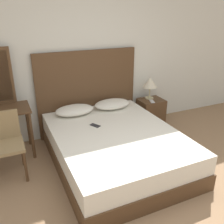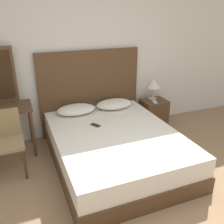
{
  "view_description": "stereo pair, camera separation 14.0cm",
  "coord_description": "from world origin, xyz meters",
  "px_view_note": "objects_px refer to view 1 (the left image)",
  "views": [
    {
      "loc": [
        -1.32,
        -1.43,
        2.03
      ],
      "look_at": [
        -0.01,
        1.43,
        0.73
      ],
      "focal_mm": 40.0,
      "sensor_mm": 36.0,
      "label": 1
    },
    {
      "loc": [
        -1.19,
        -1.49,
        2.03
      ],
      "look_at": [
        -0.01,
        1.43,
        0.73
      ],
      "focal_mm": 40.0,
      "sensor_mm": 36.0,
      "label": 2
    }
  ],
  "objects_px": {
    "nightstand": "(151,113)",
    "vanity_desk": "(0,119)",
    "bed": "(115,147)",
    "phone_on_nightstand": "(152,101)",
    "table_lamp": "(150,83)",
    "phone_on_bed": "(95,125)",
    "chair": "(5,140)"
  },
  "relations": [
    {
      "from": "phone_on_bed",
      "to": "vanity_desk",
      "type": "xyz_separation_m",
      "value": [
        -1.22,
        0.51,
        0.12
      ]
    },
    {
      "from": "nightstand",
      "to": "table_lamp",
      "type": "height_order",
      "value": "table_lamp"
    },
    {
      "from": "phone_on_bed",
      "to": "phone_on_nightstand",
      "type": "height_order",
      "value": "phone_on_nightstand"
    },
    {
      "from": "nightstand",
      "to": "phone_on_nightstand",
      "type": "xyz_separation_m",
      "value": [
        -0.05,
        -0.09,
        0.26
      ]
    },
    {
      "from": "bed",
      "to": "phone_on_nightstand",
      "type": "relative_size",
      "value": 12.97
    },
    {
      "from": "phone_on_bed",
      "to": "table_lamp",
      "type": "xyz_separation_m",
      "value": [
        1.3,
        0.61,
        0.32
      ]
    },
    {
      "from": "nightstand",
      "to": "vanity_desk",
      "type": "xyz_separation_m",
      "value": [
        -2.52,
        -0.03,
        0.35
      ]
    },
    {
      "from": "bed",
      "to": "phone_on_nightstand",
      "type": "distance_m",
      "value": 1.32
    },
    {
      "from": "bed",
      "to": "table_lamp",
      "type": "relative_size",
      "value": 5.35
    },
    {
      "from": "vanity_desk",
      "to": "phone_on_nightstand",
      "type": "bearing_deg",
      "value": -1.49
    },
    {
      "from": "phone_on_nightstand",
      "to": "chair",
      "type": "xyz_separation_m",
      "value": [
        -2.46,
        -0.4,
        -0.02
      ]
    },
    {
      "from": "phone_on_nightstand",
      "to": "bed",
      "type": "bearing_deg",
      "value": -145.52
    },
    {
      "from": "bed",
      "to": "vanity_desk",
      "type": "relative_size",
      "value": 2.58
    },
    {
      "from": "phone_on_bed",
      "to": "vanity_desk",
      "type": "bearing_deg",
      "value": 157.34
    },
    {
      "from": "bed",
      "to": "table_lamp",
      "type": "height_order",
      "value": "table_lamp"
    },
    {
      "from": "phone_on_bed",
      "to": "nightstand",
      "type": "relative_size",
      "value": 0.33
    },
    {
      "from": "chair",
      "to": "vanity_desk",
      "type": "bearing_deg",
      "value": 92.29
    },
    {
      "from": "bed",
      "to": "phone_on_bed",
      "type": "xyz_separation_m",
      "value": [
        -0.18,
        0.29,
        0.25
      ]
    },
    {
      "from": "phone_on_bed",
      "to": "nightstand",
      "type": "xyz_separation_m",
      "value": [
        1.3,
        0.54,
        -0.23
      ]
    },
    {
      "from": "phone_on_bed",
      "to": "phone_on_nightstand",
      "type": "xyz_separation_m",
      "value": [
        1.25,
        0.45,
        0.03
      ]
    },
    {
      "from": "bed",
      "to": "nightstand",
      "type": "relative_size",
      "value": 4.2
    },
    {
      "from": "table_lamp",
      "to": "nightstand",
      "type": "bearing_deg",
      "value": -90.43
    },
    {
      "from": "phone_on_bed",
      "to": "vanity_desk",
      "type": "height_order",
      "value": "vanity_desk"
    },
    {
      "from": "bed",
      "to": "phone_on_bed",
      "type": "distance_m",
      "value": 0.42
    },
    {
      "from": "table_lamp",
      "to": "chair",
      "type": "distance_m",
      "value": 2.59
    },
    {
      "from": "phone_on_bed",
      "to": "chair",
      "type": "bearing_deg",
      "value": 177.87
    },
    {
      "from": "phone_on_nightstand",
      "to": "chair",
      "type": "relative_size",
      "value": 0.19
    },
    {
      "from": "phone_on_bed",
      "to": "nightstand",
      "type": "bearing_deg",
      "value": 22.52
    },
    {
      "from": "vanity_desk",
      "to": "nightstand",
      "type": "bearing_deg",
      "value": 0.64
    },
    {
      "from": "vanity_desk",
      "to": "chair",
      "type": "bearing_deg",
      "value": -87.71
    },
    {
      "from": "nightstand",
      "to": "phone_on_nightstand",
      "type": "relative_size",
      "value": 3.09
    },
    {
      "from": "bed",
      "to": "phone_on_nightstand",
      "type": "height_order",
      "value": "phone_on_nightstand"
    }
  ]
}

